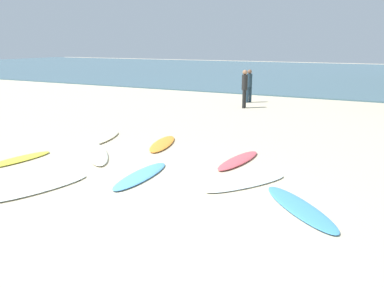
{
  "coord_description": "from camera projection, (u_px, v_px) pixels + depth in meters",
  "views": [
    {
      "loc": [
        4.96,
        -6.56,
        3.12
      ],
      "look_at": [
        -0.25,
        3.41,
        0.3
      ],
      "focal_mm": 38.15,
      "sensor_mm": 36.0,
      "label": 1
    }
  ],
  "objects": [
    {
      "name": "beachgoer_near",
      "position": [
        245.0,
        87.0,
        19.6
      ],
      "size": [
        0.31,
        0.34,
        1.83
      ],
      "rotation": [
        0.0,
        0.0,
        4.83
      ],
      "color": "black",
      "rests_on": "ground_plane"
    },
    {
      "name": "surfboard_8",
      "position": [
        300.0,
        208.0,
        7.83
      ],
      "size": [
        2.07,
        2.15,
        0.07
      ],
      "primitive_type": "ellipsoid",
      "rotation": [
        0.0,
        0.0,
        3.9
      ],
      "color": "#4695D5",
      "rests_on": "ground_plane"
    },
    {
      "name": "ground_plane",
      "position": [
        128.0,
        194.0,
        8.63
      ],
      "size": [
        120.0,
        120.0,
        0.0
      ],
      "primitive_type": "plane",
      "color": "beige"
    },
    {
      "name": "surfboard_0",
      "position": [
        141.0,
        176.0,
        9.69
      ],
      "size": [
        0.74,
        2.3,
        0.08
      ],
      "primitive_type": "ellipsoid",
      "rotation": [
        0.0,
        0.0,
        0.08
      ],
      "color": "#539CE0",
      "rests_on": "ground_plane"
    },
    {
      "name": "surfboard_3",
      "position": [
        105.0,
        138.0,
        13.49
      ],
      "size": [
        1.12,
        2.13,
        0.09
      ],
      "primitive_type": "ellipsoid",
      "rotation": [
        0.0,
        0.0,
        0.29
      ],
      "color": "#F8ECC0",
      "rests_on": "ground_plane"
    },
    {
      "name": "beachgoer_mid",
      "position": [
        249.0,
        84.0,
        21.43
      ],
      "size": [
        0.38,
        0.38,
        1.73
      ],
      "rotation": [
        0.0,
        0.0,
        4.23
      ],
      "color": "#1E3342",
      "rests_on": "ground_plane"
    },
    {
      "name": "surfboard_1",
      "position": [
        162.0,
        144.0,
        12.7
      ],
      "size": [
        1.17,
        2.23,
        0.09
      ],
      "primitive_type": "ellipsoid",
      "rotation": [
        0.0,
        0.0,
        3.44
      ],
      "color": "orange",
      "rests_on": "ground_plane"
    },
    {
      "name": "surfboard_2",
      "position": [
        238.0,
        160.0,
        10.92
      ],
      "size": [
        0.68,
        2.19,
        0.09
      ],
      "primitive_type": "ellipsoid",
      "rotation": [
        0.0,
        0.0,
        -0.08
      ],
      "color": "#DE535C",
      "rests_on": "ground_plane"
    },
    {
      "name": "surfboard_4",
      "position": [
        18.0,
        160.0,
        11.01
      ],
      "size": [
        0.73,
        2.06,
        0.07
      ],
      "primitive_type": "ellipsoid",
      "rotation": [
        0.0,
        0.0,
        -0.1
      ],
      "color": "yellow",
      "rests_on": "ground_plane"
    },
    {
      "name": "surfboard_5",
      "position": [
        247.0,
        183.0,
        9.18
      ],
      "size": [
        1.57,
        2.14,
        0.07
      ],
      "primitive_type": "ellipsoid",
      "rotation": [
        0.0,
        0.0,
        -0.54
      ],
      "color": "white",
      "rests_on": "ground_plane"
    },
    {
      "name": "surfboard_6",
      "position": [
        97.0,
        154.0,
        11.55
      ],
      "size": [
        2.13,
        2.17,
        0.09
      ],
      "primitive_type": "ellipsoid",
      "rotation": [
        0.0,
        0.0,
        0.77
      ],
      "color": "silver",
      "rests_on": "ground_plane"
    },
    {
      "name": "surfboard_7",
      "position": [
        40.0,
        188.0,
        8.88
      ],
      "size": [
        1.14,
        2.4,
        0.07
      ],
      "primitive_type": "ellipsoid",
      "rotation": [
        0.0,
        0.0,
        -0.25
      ],
      "color": "white",
      "rests_on": "ground_plane"
    },
    {
      "name": "ocean_water",
      "position": [
        351.0,
        74.0,
        40.37
      ],
      "size": [
        120.0,
        40.0,
        0.08
      ],
      "primitive_type": "cube",
      "color": "#426675",
      "rests_on": "ground_plane"
    }
  ]
}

